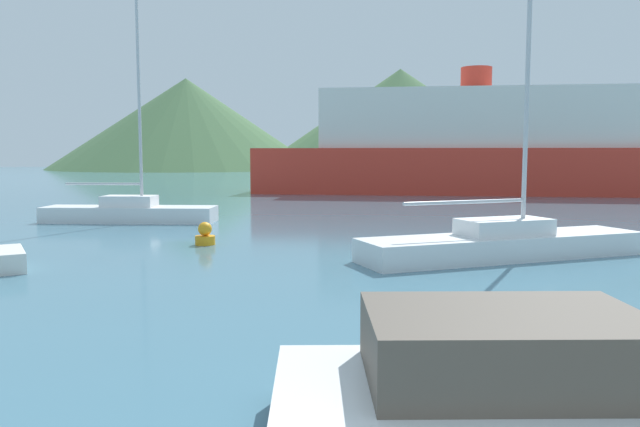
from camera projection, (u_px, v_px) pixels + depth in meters
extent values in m
cube|color=white|center=(543.00, 410.00, 5.98)|extent=(5.23, 2.40, 0.60)
cube|color=brown|center=(505.00, 346.00, 5.91)|extent=(2.68, 1.86, 0.66)
cube|color=white|center=(130.00, 214.00, 24.80)|extent=(6.92, 2.29, 0.62)
cube|color=white|center=(129.00, 201.00, 24.75)|extent=(2.14, 1.33, 0.43)
cylinder|color=#BCBCC1|center=(139.00, 80.00, 24.26)|extent=(0.12, 0.12, 9.94)
cylinder|color=#BCBCC1|center=(104.00, 184.00, 24.73)|extent=(3.05, 0.41, 0.10)
cube|color=white|center=(504.00, 246.00, 16.34)|extent=(8.07, 4.03, 0.61)
cube|color=white|center=(504.00, 227.00, 16.29)|extent=(2.63, 1.87, 0.43)
cylinder|color=#BCBCC1|center=(528.00, 56.00, 16.06)|extent=(0.12, 0.12, 9.26)
cylinder|color=#BCBCC1|center=(466.00, 202.00, 15.81)|extent=(3.43, 1.16, 0.10)
cube|color=red|center=(474.00, 170.00, 43.29)|extent=(30.83, 13.82, 3.04)
cube|color=silver|center=(475.00, 120.00, 42.95)|extent=(21.82, 10.91, 3.92)
cylinder|color=red|center=(476.00, 79.00, 42.68)|extent=(2.10, 2.10, 1.60)
cylinder|color=orange|center=(205.00, 240.00, 18.72)|extent=(0.60, 0.60, 0.27)
sphere|color=orange|center=(205.00, 229.00, 18.68)|extent=(0.42, 0.42, 0.42)
cone|color=#476B42|center=(187.00, 124.00, 106.80)|extent=(45.76, 45.76, 15.34)
cone|color=#476B42|center=(400.00, 119.00, 109.13)|extent=(50.30, 50.30, 17.24)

